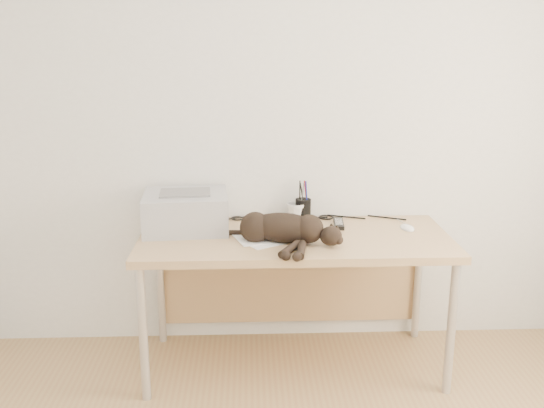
{
  "coord_description": "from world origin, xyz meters",
  "views": [
    {
      "loc": [
        -0.23,
        -1.57,
        1.72
      ],
      "look_at": [
        -0.12,
        1.34,
        0.93
      ],
      "focal_mm": 40.0,
      "sensor_mm": 36.0,
      "label": 1
    }
  ],
  "objects_px": {
    "mug": "(296,212)",
    "pen_cup": "(303,209)",
    "desk": "(293,254)",
    "printer": "(186,211)",
    "cat": "(280,229)",
    "mouse": "(407,226)"
  },
  "relations": [
    {
      "from": "desk",
      "to": "mug",
      "type": "bearing_deg",
      "value": 82.06
    },
    {
      "from": "printer",
      "to": "cat",
      "type": "distance_m",
      "value": 0.54
    },
    {
      "from": "cat",
      "to": "mouse",
      "type": "bearing_deg",
      "value": 31.83
    },
    {
      "from": "desk",
      "to": "mug",
      "type": "height_order",
      "value": "mug"
    },
    {
      "from": "mug",
      "to": "mouse",
      "type": "xyz_separation_m",
      "value": [
        0.58,
        -0.19,
        -0.03
      ]
    },
    {
      "from": "desk",
      "to": "pen_cup",
      "type": "bearing_deg",
      "value": 71.54
    },
    {
      "from": "pen_cup",
      "to": "desk",
      "type": "bearing_deg",
      "value": -108.46
    },
    {
      "from": "printer",
      "to": "mouse",
      "type": "height_order",
      "value": "printer"
    },
    {
      "from": "printer",
      "to": "mug",
      "type": "relative_size",
      "value": 4.36
    },
    {
      "from": "printer",
      "to": "desk",
      "type": "bearing_deg",
      "value": -5.17
    },
    {
      "from": "pen_cup",
      "to": "mouse",
      "type": "relative_size",
      "value": 1.96
    },
    {
      "from": "printer",
      "to": "mouse",
      "type": "distance_m",
      "value": 1.18
    },
    {
      "from": "mug",
      "to": "pen_cup",
      "type": "relative_size",
      "value": 0.48
    },
    {
      "from": "cat",
      "to": "mug",
      "type": "relative_size",
      "value": 6.34
    },
    {
      "from": "cat",
      "to": "desk",
      "type": "bearing_deg",
      "value": 82.35
    },
    {
      "from": "desk",
      "to": "printer",
      "type": "xyz_separation_m",
      "value": [
        -0.57,
        0.05,
        0.23
      ]
    },
    {
      "from": "printer",
      "to": "mouse",
      "type": "relative_size",
      "value": 4.09
    },
    {
      "from": "printer",
      "to": "mouse",
      "type": "bearing_deg",
      "value": -2.23
    },
    {
      "from": "desk",
      "to": "printer",
      "type": "height_order",
      "value": "printer"
    },
    {
      "from": "mouse",
      "to": "desk",
      "type": "bearing_deg",
      "value": 170.08
    },
    {
      "from": "mouse",
      "to": "cat",
      "type": "bearing_deg",
      "value": -174.79
    },
    {
      "from": "printer",
      "to": "mouse",
      "type": "xyz_separation_m",
      "value": [
        1.18,
        -0.05,
        -0.08
      ]
    }
  ]
}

